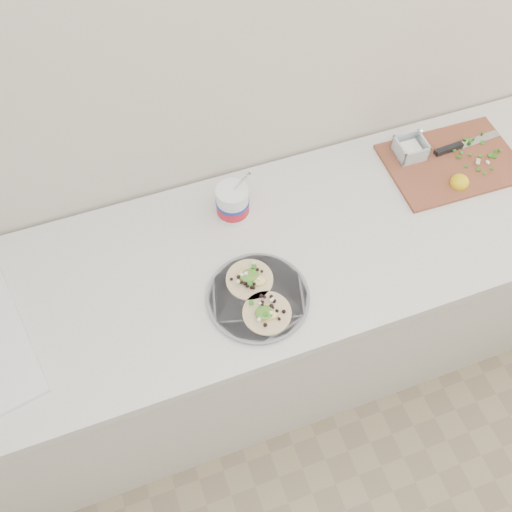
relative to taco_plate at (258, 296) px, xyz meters
name	(u,v)px	position (x,y,z in m)	size (l,w,h in m)	color
counter	(237,325)	(-0.02, 0.16, -0.47)	(2.44, 0.66, 0.90)	silver
taco_plate	(258,296)	(0.00, 0.00, 0.00)	(0.29, 0.29, 0.04)	slate
tub	(233,201)	(0.03, 0.30, 0.05)	(0.10, 0.10, 0.22)	white
cutboard	(449,158)	(0.76, 0.27, 0.00)	(0.43, 0.31, 0.07)	brown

